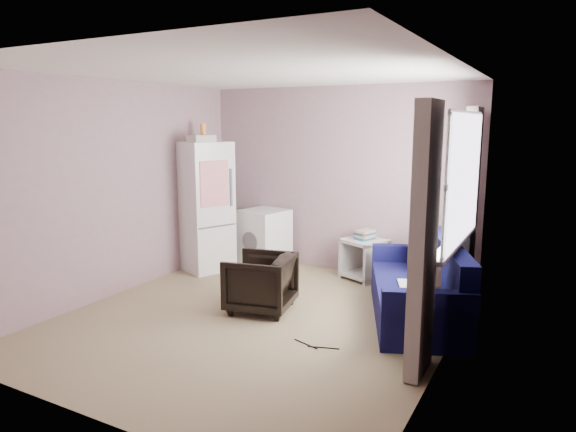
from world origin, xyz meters
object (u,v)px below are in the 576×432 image
object	(u,v)px
fridge	(205,206)
washing_machine	(264,237)
armchair	(260,280)
sofa	(422,291)
side_table	(364,256)

from	to	relation	value
fridge	washing_machine	distance (m)	0.94
armchair	sofa	bearing A→B (deg)	98.11
fridge	side_table	world-z (taller)	fridge
armchair	side_table	bearing A→B (deg)	148.21
armchair	fridge	xyz separation A→B (m)	(-1.49, 1.01, 0.56)
armchair	washing_machine	size ratio (longest dim) A/B	0.84
armchair	sofa	world-z (taller)	sofa
washing_machine	sofa	distance (m)	2.64
fridge	armchair	bearing A→B (deg)	-11.73
armchair	side_table	distance (m)	1.73
fridge	sofa	distance (m)	3.19
armchair	sofa	xyz separation A→B (m)	(1.60, 0.57, -0.04)
fridge	sofa	world-z (taller)	fridge
washing_machine	sofa	size ratio (longest dim) A/B	0.41
armchair	fridge	world-z (taller)	fridge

